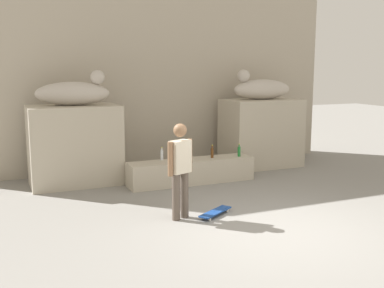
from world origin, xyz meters
The scene contains 13 objects.
ground_plane centered at (0.00, 0.00, 0.00)m, with size 40.00×40.00×0.00m, color gray.
facade_wall centered at (0.00, 5.63, 2.97)m, with size 9.57×0.60×5.93m, color #B1A693.
pedestal_left centered at (-2.42, 4.40, 0.88)m, with size 1.97×1.21×1.77m, color #B7AD99.
pedestal_right centered at (2.42, 4.40, 0.88)m, with size 1.97×1.21×1.77m, color #B7AD99.
statue_reclining_left centered at (-2.39, 4.39, 2.05)m, with size 1.68×0.87×0.78m.
statue_reclining_right centered at (2.39, 4.40, 2.05)m, with size 1.62×0.63×0.78m.
ledge_block centered at (0.00, 3.43, 0.27)m, with size 2.92×0.62×0.54m, color #B7AD99.
skater centered at (-1.17, 1.18, 0.92)m, with size 0.51×0.32×1.67m.
skateboard centered at (-0.54, 1.09, 0.06)m, with size 0.78×0.59×0.08m.
bottle_brown centered at (0.53, 3.45, 0.66)m, with size 0.07×0.07×0.30m.
bottle_green centered at (1.18, 3.35, 0.66)m, with size 0.07×0.07×0.30m.
bottle_red centered at (-0.43, 3.34, 0.67)m, with size 0.07×0.07×0.32m.
bottle_clear centered at (-0.63, 3.65, 0.66)m, with size 0.07×0.07×0.30m.
Camera 1 is at (-4.07, -6.04, 2.62)m, focal length 43.52 mm.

